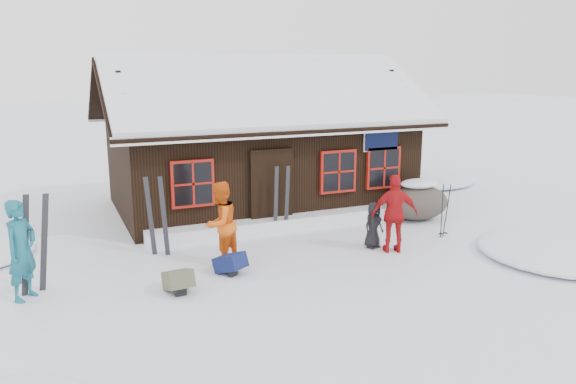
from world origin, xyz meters
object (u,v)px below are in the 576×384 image
at_px(skier_teal, 21,250).
at_px(skier_crouched, 373,225).
at_px(ski_poles, 444,211).
at_px(backpack_olive, 178,284).
at_px(backpack_blue, 230,266).
at_px(skier_orange_right, 395,214).
at_px(skier_orange_left, 220,224).
at_px(ski_pair_left, 35,245).
at_px(boulder, 418,201).

bearing_deg(skier_teal, skier_crouched, -51.65).
distance_m(skier_teal, skier_crouched, 7.25).
bearing_deg(ski_poles, skier_teal, -179.61).
bearing_deg(backpack_olive, skier_crouched, 5.21).
relative_size(skier_crouched, backpack_blue, 1.86).
bearing_deg(ski_poles, skier_orange_right, -164.60).
bearing_deg(skier_crouched, skier_orange_left, 161.40).
distance_m(skier_orange_right, backpack_blue, 3.83).
bearing_deg(skier_teal, ski_pair_left, -2.47).
relative_size(ski_poles, backpack_blue, 2.34).
bearing_deg(skier_crouched, skier_orange_right, -73.86).
distance_m(skier_crouched, ski_poles, 2.02).
distance_m(boulder, backpack_olive, 7.48).
relative_size(skier_crouched, boulder, 0.63).
distance_m(ski_pair_left, ski_poles, 9.05).
xyz_separation_m(skier_teal, skier_orange_left, (3.72, 0.34, -0.03)).
bearing_deg(backpack_olive, backpack_blue, 19.44).
bearing_deg(ski_pair_left, boulder, 0.71).
bearing_deg(skier_orange_left, ski_poles, 140.85).
relative_size(skier_orange_right, boulder, 1.04).
height_order(skier_orange_right, skier_crouched, skier_orange_right).
relative_size(skier_teal, skier_orange_right, 1.03).
bearing_deg(skier_orange_left, skier_crouched, 138.62).
height_order(boulder, backpack_blue, boulder).
bearing_deg(skier_orange_left, ski_pair_left, -34.81).
relative_size(skier_orange_right, skier_crouched, 1.66).
bearing_deg(boulder, backpack_blue, -162.29).
xyz_separation_m(skier_orange_left, boulder, (5.92, 1.28, -0.38)).
relative_size(skier_teal, skier_crouched, 1.71).
xyz_separation_m(ski_pair_left, backpack_blue, (3.52, -0.52, -0.74)).
distance_m(skier_crouched, boulder, 2.88).
xyz_separation_m(skier_orange_right, backpack_olive, (-4.93, -0.37, -0.72)).
bearing_deg(skier_teal, boulder, -42.36).
relative_size(ski_pair_left, backpack_blue, 3.32).
xyz_separation_m(skier_orange_right, backpack_blue, (-3.76, 0.15, -0.72)).
xyz_separation_m(skier_crouched, ski_poles, (2.02, 0.04, 0.10)).
xyz_separation_m(ski_pair_left, ski_poles, (9.05, -0.18, -0.27)).
height_order(skier_crouched, boulder, skier_crouched).
bearing_deg(skier_orange_left, backpack_blue, 54.42).
bearing_deg(skier_teal, ski_poles, -51.47).
bearing_deg(skier_orange_left, boulder, 155.86).
bearing_deg(skier_orange_right, backpack_olive, 23.73).
bearing_deg(skier_teal, skier_orange_left, -46.66).
height_order(skier_teal, backpack_olive, skier_teal).
bearing_deg(backpack_blue, ski_poles, -26.72).
height_order(ski_poles, backpack_blue, ski_poles).
bearing_deg(skier_crouched, backpack_olive, 176.48).
xyz_separation_m(skier_teal, skier_crouched, (7.24, 0.03, -0.38)).
xyz_separation_m(skier_orange_left, backpack_olive, (-1.16, -1.14, -0.72)).
distance_m(skier_teal, backpack_olive, 2.79).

